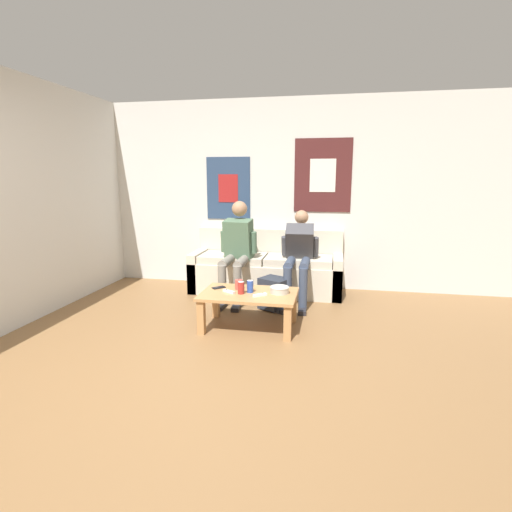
# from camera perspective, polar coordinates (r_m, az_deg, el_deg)

# --- Properties ---
(ground_plane) EXTENTS (18.00, 18.00, 0.00)m
(ground_plane) POSITION_cam_1_polar(r_m,az_deg,el_deg) (3.14, -11.10, -17.96)
(ground_plane) COLOR brown
(wall_back) EXTENTS (10.00, 0.07, 2.55)m
(wall_back) POSITION_cam_1_polar(r_m,az_deg,el_deg) (5.59, -0.07, 8.75)
(wall_back) COLOR silver
(wall_back) RESTS_ON ground_plane
(couch) EXTENTS (1.99, 0.68, 0.82)m
(couch) POSITION_cam_1_polar(r_m,az_deg,el_deg) (5.36, 1.51, -2.06)
(couch) COLOR beige
(couch) RESTS_ON ground_plane
(coffee_table) EXTENTS (0.96, 0.61, 0.37)m
(coffee_table) POSITION_cam_1_polar(r_m,az_deg,el_deg) (4.06, -1.02, -6.16)
(coffee_table) COLOR #B27F4C
(coffee_table) RESTS_ON ground_plane
(person_seated_adult) EXTENTS (0.47, 0.83, 1.22)m
(person_seated_adult) POSITION_cam_1_polar(r_m,az_deg,el_deg) (4.98, -2.79, 1.27)
(person_seated_adult) COLOR gray
(person_seated_adult) RESTS_ON ground_plane
(person_seated_teen) EXTENTS (0.47, 0.99, 1.10)m
(person_seated_teen) POSITION_cam_1_polar(r_m,az_deg,el_deg) (4.93, 6.13, 0.54)
(person_seated_teen) COLOR #384256
(person_seated_teen) RESTS_ON ground_plane
(backpack) EXTENTS (0.40, 0.38, 0.37)m
(backpack) POSITION_cam_1_polar(r_m,az_deg,el_deg) (4.67, 2.58, -5.49)
(backpack) COLOR #282D38
(backpack) RESTS_ON ground_plane
(ceramic_bowl) EXTENTS (0.20, 0.20, 0.07)m
(ceramic_bowl) POSITION_cam_1_polar(r_m,az_deg,el_deg) (4.03, 3.38, -4.79)
(ceramic_bowl) COLOR #B7B2A8
(ceramic_bowl) RESTS_ON coffee_table
(pillar_candle) EXTENTS (0.08, 0.08, 0.11)m
(pillar_candle) POSITION_cam_1_polar(r_m,az_deg,el_deg) (4.15, -2.47, -4.10)
(pillar_candle) COLOR #B24C42
(pillar_candle) RESTS_ON coffee_table
(drink_can_blue) EXTENTS (0.07, 0.07, 0.12)m
(drink_can_blue) POSITION_cam_1_polar(r_m,az_deg,el_deg) (4.04, -0.85, -4.36)
(drink_can_blue) COLOR #28479E
(drink_can_blue) RESTS_ON coffee_table
(drink_can_red) EXTENTS (0.07, 0.07, 0.12)m
(drink_can_red) POSITION_cam_1_polar(r_m,az_deg,el_deg) (3.99, -2.15, -4.56)
(drink_can_red) COLOR maroon
(drink_can_red) RESTS_ON coffee_table
(game_controller_near_left) EXTENTS (0.14, 0.10, 0.03)m
(game_controller_near_left) POSITION_cam_1_polar(r_m,az_deg,el_deg) (4.05, -3.89, -5.08)
(game_controller_near_left) COLOR white
(game_controller_near_left) RESTS_ON coffee_table
(game_controller_near_right) EXTENTS (0.13, 0.12, 0.03)m
(game_controller_near_right) POSITION_cam_1_polar(r_m,az_deg,el_deg) (3.93, 0.56, -5.59)
(game_controller_near_right) COLOR white
(game_controller_near_right) RESTS_ON coffee_table
(cell_phone) EXTENTS (0.14, 0.14, 0.01)m
(cell_phone) POSITION_cam_1_polar(r_m,az_deg,el_deg) (4.23, -5.34, -4.50)
(cell_phone) COLOR black
(cell_phone) RESTS_ON coffee_table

